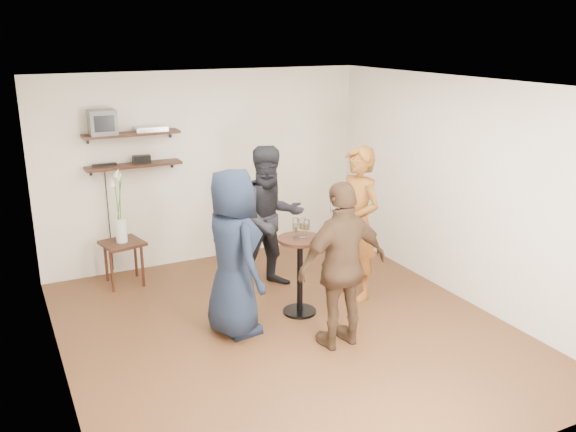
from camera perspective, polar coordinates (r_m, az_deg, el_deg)
The scene contains 18 objects.
room at distance 6.15m, azimuth -0.02°, elevation 0.09°, with size 4.58×5.08×2.68m.
shelf_upper at distance 7.91m, azimuth -14.43°, elevation 7.45°, with size 1.20×0.25×0.04m, color black.
shelf_lower at distance 7.99m, azimuth -14.22°, elevation 4.62°, with size 1.20×0.25×0.04m, color black.
crt_monitor at distance 7.83m, azimuth -17.00°, elevation 8.39°, with size 0.32×0.30×0.30m, color #59595B.
dvd_deck at distance 7.96m, azimuth -12.74°, elevation 7.97°, with size 0.40×0.24×0.06m, color silver.
radio at distance 7.99m, azimuth -13.54°, elevation 5.18°, with size 0.22×0.10×0.10m, color black.
power_strip at distance 7.96m, azimuth -16.82°, elevation 4.62°, with size 0.30×0.05×0.03m, color black.
side_table at distance 7.90m, azimuth -15.20°, elevation -2.98°, with size 0.56×0.56×0.56m.
vase_lilies at distance 7.78m, azimuth -15.43°, elevation -0.25°, with size 0.19×0.20×0.96m.
drinks_table at distance 6.81m, azimuth 1.13°, elevation -4.62°, with size 0.49×0.49×0.90m.
wine_glass_fl at distance 6.60m, azimuth 0.70°, elevation -1.10°, with size 0.07×0.07×0.20m.
wine_glass_fr at distance 6.66m, azimuth 1.76°, elevation -0.90°, with size 0.07×0.07×0.21m.
wine_glass_bl at distance 6.72m, azimuth 0.73°, elevation -0.74°, with size 0.07×0.07×0.21m.
wine_glass_br at distance 6.67m, azimuth 1.35°, elevation -0.80°, with size 0.07×0.07×0.22m.
person_plaid at distance 7.19m, azimuth 6.48°, elevation -0.70°, with size 0.67×0.44×1.83m, color red.
person_dark at distance 7.42m, azimuth -1.66°, elevation -0.22°, with size 0.87×0.68×1.79m, color black.
person_navy at distance 6.31m, azimuth -5.15°, elevation -3.47°, with size 0.87×0.57×1.78m, color #151D30.
person_brown at distance 6.07m, azimuth 5.15°, elevation -4.66°, with size 1.00×0.42×1.71m, color #432D1C.
Camera 1 is at (-2.62, -5.27, 3.09)m, focal length 38.00 mm.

